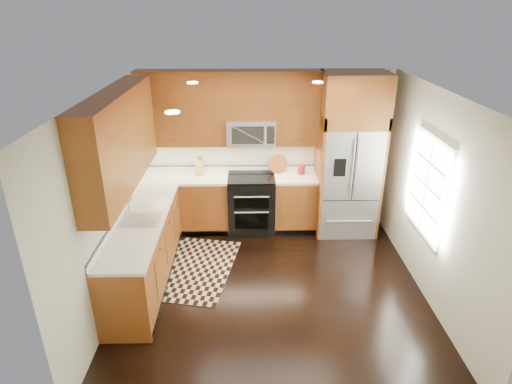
{
  "coord_description": "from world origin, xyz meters",
  "views": [
    {
      "loc": [
        -0.3,
        -4.74,
        3.52
      ],
      "look_at": [
        -0.19,
        0.6,
        1.15
      ],
      "focal_mm": 30.0,
      "sensor_mm": 36.0,
      "label": 1
    }
  ],
  "objects_px": {
    "range": "(251,203)",
    "knife_block": "(200,167)",
    "refrigerator": "(349,156)",
    "rug": "(197,268)",
    "utensil_crock": "(302,168)"
  },
  "relations": [
    {
      "from": "refrigerator",
      "to": "utensil_crock",
      "type": "xyz_separation_m",
      "value": [
        -0.73,
        0.16,
        -0.25
      ]
    },
    {
      "from": "rug",
      "to": "utensil_crock",
      "type": "height_order",
      "value": "utensil_crock"
    },
    {
      "from": "refrigerator",
      "to": "knife_block",
      "type": "relative_size",
      "value": 8.6
    },
    {
      "from": "rug",
      "to": "knife_block",
      "type": "relative_size",
      "value": 5.36
    },
    {
      "from": "rug",
      "to": "utensil_crock",
      "type": "bearing_deg",
      "value": 49.68
    },
    {
      "from": "range",
      "to": "knife_block",
      "type": "bearing_deg",
      "value": 168.28
    },
    {
      "from": "rug",
      "to": "utensil_crock",
      "type": "relative_size",
      "value": 4.94
    },
    {
      "from": "range",
      "to": "utensil_crock",
      "type": "height_order",
      "value": "utensil_crock"
    },
    {
      "from": "range",
      "to": "knife_block",
      "type": "distance_m",
      "value": 1.04
    },
    {
      "from": "range",
      "to": "knife_block",
      "type": "relative_size",
      "value": 3.13
    },
    {
      "from": "range",
      "to": "utensil_crock",
      "type": "bearing_deg",
      "value": 8.62
    },
    {
      "from": "range",
      "to": "rug",
      "type": "height_order",
      "value": "range"
    },
    {
      "from": "rug",
      "to": "knife_block",
      "type": "xyz_separation_m",
      "value": [
        -0.04,
        1.37,
        1.06
      ]
    },
    {
      "from": "knife_block",
      "to": "utensil_crock",
      "type": "height_order",
      "value": "utensil_crock"
    },
    {
      "from": "range",
      "to": "rug",
      "type": "relative_size",
      "value": 0.58
    }
  ]
}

